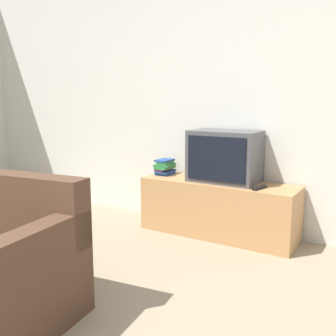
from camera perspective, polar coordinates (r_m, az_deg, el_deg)
name	(u,v)px	position (r m, az deg, el deg)	size (l,w,h in m)	color
wall_back	(195,97)	(4.05, 3.92, 10.26)	(9.00, 0.06, 2.60)	silver
tv_stand	(218,208)	(3.77, 7.30, -5.83)	(1.47, 0.45, 0.52)	tan
television	(225,156)	(3.67, 8.21, 1.69)	(0.63, 0.39, 0.48)	#4C4C51
book_stack	(165,167)	(4.00, -0.46, 0.14)	(0.18, 0.24, 0.15)	#23478E
remote_on_stand	(260,188)	(3.46, 13.15, -2.80)	(0.08, 0.18, 0.02)	black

